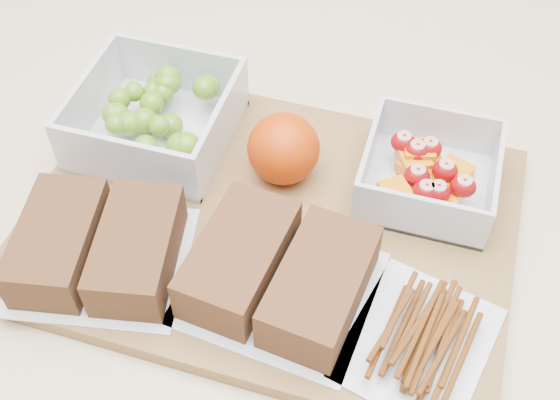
# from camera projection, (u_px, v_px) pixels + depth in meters

# --- Properties ---
(cutting_board) EXTENTS (0.42, 0.30, 0.02)m
(cutting_board) POSITION_uv_depth(u_px,v_px,m) (270.00, 225.00, 0.62)
(cutting_board) COLOR olive
(cutting_board) RESTS_ON counter
(grape_container) EXTENTS (0.14, 0.14, 0.06)m
(grape_container) POSITION_uv_depth(u_px,v_px,m) (157.00, 116.00, 0.66)
(grape_container) COLOR silver
(grape_container) RESTS_ON cutting_board
(fruit_container) EXTENTS (0.12, 0.12, 0.05)m
(fruit_container) POSITION_uv_depth(u_px,v_px,m) (428.00, 174.00, 0.62)
(fruit_container) COLOR silver
(fruit_container) RESTS_ON cutting_board
(orange) EXTENTS (0.07, 0.07, 0.07)m
(orange) POSITION_uv_depth(u_px,v_px,m) (283.00, 149.00, 0.62)
(orange) COLOR #C33804
(orange) RESTS_ON cutting_board
(sandwich_bag_left) EXTENTS (0.16, 0.15, 0.04)m
(sandwich_bag_left) POSITION_uv_depth(u_px,v_px,m) (98.00, 246.00, 0.57)
(sandwich_bag_left) COLOR silver
(sandwich_bag_left) RESTS_ON cutting_board
(sandwich_bag_center) EXTENTS (0.16, 0.15, 0.05)m
(sandwich_bag_center) POSITION_uv_depth(u_px,v_px,m) (279.00, 273.00, 0.55)
(sandwich_bag_center) COLOR silver
(sandwich_bag_center) RESTS_ON cutting_board
(pretzel_bag) EXTENTS (0.13, 0.14, 0.03)m
(pretzel_bag) POSITION_uv_depth(u_px,v_px,m) (421.00, 335.00, 0.53)
(pretzel_bag) COLOR silver
(pretzel_bag) RESTS_ON cutting_board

